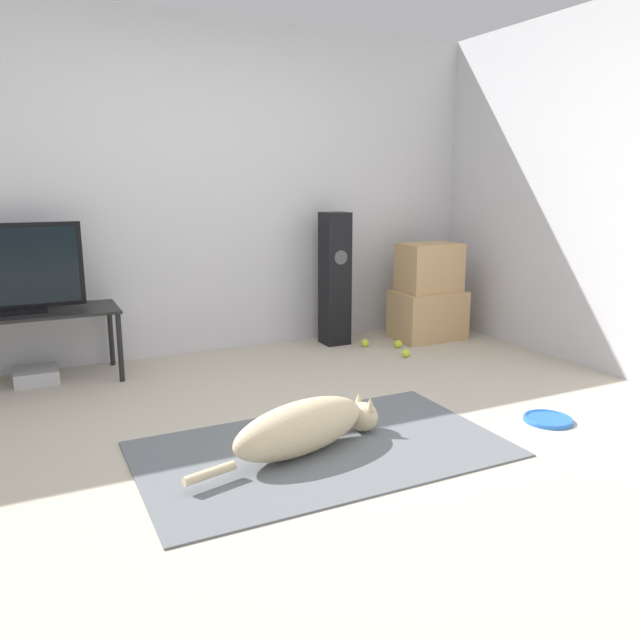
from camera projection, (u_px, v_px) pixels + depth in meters
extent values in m
plane|color=#BCB29E|center=(286.00, 452.00, 3.16)|extent=(12.00, 12.00, 0.00)
cube|color=silver|center=(176.00, 190.00, 4.73)|extent=(8.00, 0.06, 2.55)
cube|color=slate|center=(322.00, 449.00, 3.19)|extent=(1.85, 1.08, 0.01)
ellipsoid|color=beige|center=(301.00, 428.00, 3.10)|extent=(0.82, 0.42, 0.27)
sphere|color=beige|center=(363.00, 417.00, 3.39)|extent=(0.16, 0.16, 0.16)
cone|color=beige|center=(358.00, 399.00, 3.40)|extent=(0.05, 0.05, 0.07)
cone|color=beige|center=(370.00, 403.00, 3.34)|extent=(0.05, 0.05, 0.07)
cylinder|color=beige|center=(210.00, 473.00, 2.78)|extent=(0.26, 0.11, 0.04)
cylinder|color=blue|center=(548.00, 420.00, 3.57)|extent=(0.28, 0.28, 0.02)
torus|color=blue|center=(548.00, 419.00, 3.57)|extent=(0.27, 0.27, 0.02)
cube|color=tan|center=(428.00, 315.00, 5.41)|extent=(0.59, 0.41, 0.42)
cube|color=tan|center=(429.00, 267.00, 5.32)|extent=(0.50, 0.34, 0.41)
cube|color=black|center=(335.00, 279.00, 5.17)|extent=(0.21, 0.21, 1.10)
cylinder|color=#4C4C51|center=(341.00, 257.00, 5.04)|extent=(0.12, 0.00, 0.12)
cube|color=black|center=(25.00, 314.00, 4.13)|extent=(1.18, 0.49, 0.02)
cylinder|color=black|center=(120.00, 348.00, 4.23)|extent=(0.04, 0.04, 0.48)
cylinder|color=black|center=(111.00, 334.00, 4.61)|extent=(0.04, 0.04, 0.48)
cube|color=black|center=(24.00, 310.00, 4.12)|extent=(0.27, 0.20, 0.02)
cube|color=black|center=(20.00, 266.00, 4.06)|extent=(0.78, 0.04, 0.56)
cube|color=black|center=(20.00, 267.00, 4.05)|extent=(0.72, 0.01, 0.51)
sphere|color=#C6E033|center=(398.00, 344.00, 5.13)|extent=(0.07, 0.07, 0.07)
sphere|color=#C6E033|center=(365.00, 343.00, 5.17)|extent=(0.07, 0.07, 0.07)
sphere|color=#C6E033|center=(406.00, 353.00, 4.86)|extent=(0.07, 0.07, 0.07)
cube|color=#B7B7BC|center=(36.00, 375.00, 4.26)|extent=(0.28, 0.29, 0.09)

